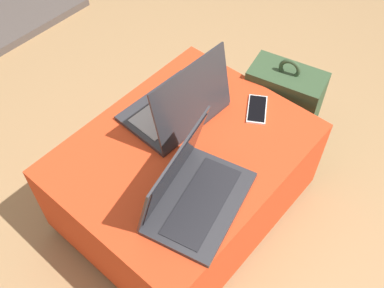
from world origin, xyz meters
TOP-DOWN VIEW (x-y plane):
  - ground_plane at (0.00, 0.00)m, footprint 14.00×14.00m
  - ottoman at (0.00, 0.00)m, footprint 0.87×0.68m
  - laptop_near at (-0.14, -0.16)m, footprint 0.41×0.32m
  - laptop_far at (0.10, 0.11)m, footprint 0.36×0.28m
  - cell_phone at (0.31, -0.09)m, footprint 0.16×0.13m
  - backpack at (0.54, -0.08)m, footprint 0.26×0.33m

SIDE VIEW (x-z plane):
  - ground_plane at x=0.00m, z-range 0.00..0.00m
  - ottoman at x=0.00m, z-range 0.00..0.41m
  - backpack at x=0.54m, z-range -0.04..0.46m
  - cell_phone at x=0.31m, z-range 0.40..0.41m
  - laptop_near at x=-0.14m, z-range 0.33..0.58m
  - laptop_far at x=0.10m, z-range 0.33..0.59m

